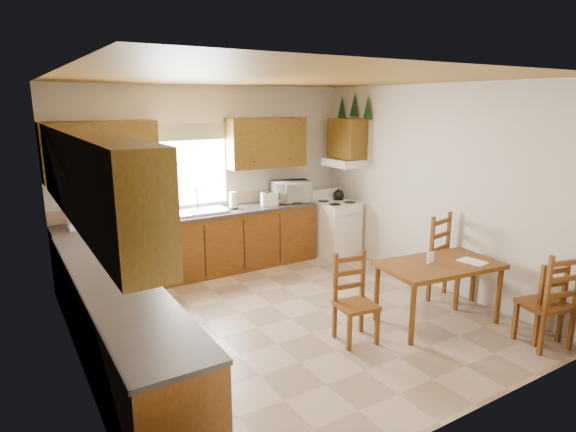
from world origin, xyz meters
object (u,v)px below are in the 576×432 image
stove (336,230)px  chair_near_left (546,298)px  chair_far_left (356,300)px  chair_far_right (453,260)px  microwave (291,191)px  dining_table (437,292)px  chair_near_right (540,299)px

stove → chair_near_left: size_ratio=0.86×
chair_near_left → chair_far_left: chair_near_left is taller
chair_far_left → chair_far_right: bearing=14.9°
microwave → chair_far_right: size_ratio=0.51×
stove → microwave: size_ratio=1.60×
microwave → chair_far_left: (-0.92, -2.76, -0.62)m
dining_table → chair_far_right: 0.71m
microwave → chair_far_left: size_ratio=0.59×
microwave → chair_far_left: bearing=-92.8°
microwave → dining_table: (0.16, -2.89, -0.73)m
microwave → stove: bearing=-11.1°
chair_near_left → chair_near_right: size_ratio=1.18×
chair_near_left → chair_far_right: bearing=-79.8°
stove → chair_near_right: (0.11, -3.39, -0.01)m
dining_table → chair_far_right: (0.61, 0.32, 0.19)m
chair_near_right → chair_far_left: bearing=-15.8°
microwave → chair_far_right: (0.77, -2.58, -0.54)m
dining_table → chair_near_left: chair_near_left is taller
microwave → chair_near_left: (0.68, -3.84, -0.57)m
dining_table → chair_far_left: chair_far_left is taller
chair_near_right → chair_far_right: size_ratio=0.80×
stove → dining_table: bearing=-105.6°
stove → chair_far_right: chair_far_right is taller
chair_near_right → chair_far_right: (0.00, 1.15, 0.11)m
stove → chair_near_left: bearing=-94.1°
dining_table → chair_near_left: 1.09m
chair_far_left → chair_far_right: (1.69, 0.19, 0.08)m
chair_near_right → chair_far_right: chair_far_right is taller
microwave → dining_table: size_ratio=0.42×
stove → chair_near_right: stove is taller
chair_near_right → chair_far_left: chair_far_left is taller
microwave → chair_near_left: size_ratio=0.54×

